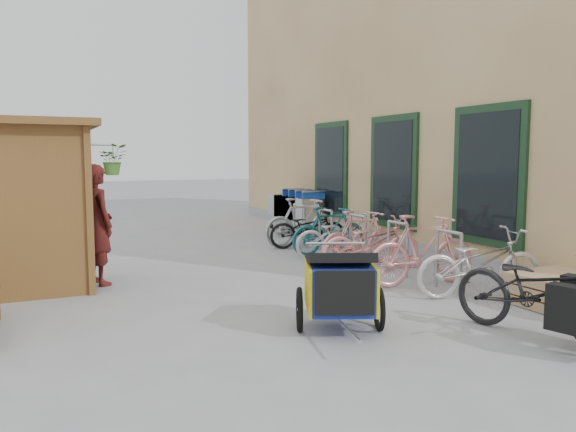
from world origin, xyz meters
name	(u,v)px	position (x,y,z in m)	size (l,w,h in m)	color
ground	(302,309)	(0.00, 0.00, 0.00)	(80.00, 80.00, 0.00)	#97979A
building	(462,90)	(6.49, 4.50, 3.49)	(6.07, 13.00, 7.00)	tan
kiosk	(9,181)	(-3.28, 2.47, 1.55)	(2.49, 1.65, 2.40)	brown
bike_rack	(358,234)	(2.30, 2.40, 0.52)	(0.05, 5.35, 0.86)	#A5A8AD
pallet_stack	(568,292)	(3.00, -1.40, 0.21)	(1.00, 1.20, 0.40)	tan
shopping_carts	(295,207)	(3.00, 6.47, 0.64)	(0.62, 2.08, 1.11)	silver
child_trailer	(340,283)	(-0.01, -0.93, 0.52)	(1.05, 1.59, 0.93)	navy
cargo_bike	(543,292)	(1.72, -2.11, 0.50)	(1.10, 2.02, 1.01)	black
person_kiosk	(98,225)	(-2.13, 2.49, 0.89)	(0.65, 0.43, 1.79)	maroon
bike_0	(480,263)	(2.43, -0.47, 0.47)	(0.62, 1.79, 0.94)	silver
bike_1	(422,250)	(2.17, 0.42, 0.53)	(0.50, 1.76, 1.06)	pink
bike_2	(372,243)	(2.18, 1.77, 0.44)	(0.59, 1.69, 0.89)	pink
bike_3	(360,238)	(2.14, 2.08, 0.49)	(0.46, 1.62, 0.97)	pink
bike_4	(338,236)	(2.15, 2.83, 0.43)	(0.58, 1.65, 0.87)	silver
bike_5	(329,231)	(2.21, 3.28, 0.47)	(0.44, 1.56, 0.94)	#1A606B
bike_6	(308,228)	(2.19, 4.16, 0.42)	(0.56, 1.60, 0.84)	black
bike_7	(302,222)	(2.20, 4.47, 0.52)	(0.48, 1.72, 1.03)	silver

